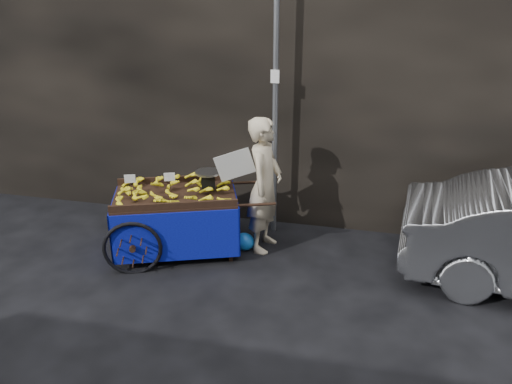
# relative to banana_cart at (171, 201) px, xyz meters

# --- Properties ---
(ground) EXTENTS (80.00, 80.00, 0.00)m
(ground) POSITION_rel_banana_cart_xyz_m (0.97, -0.34, -0.78)
(ground) COLOR black
(ground) RESTS_ON ground
(building_wall) EXTENTS (13.50, 2.00, 5.00)m
(building_wall) POSITION_rel_banana_cart_xyz_m (1.37, 2.26, 1.72)
(building_wall) COLOR black
(building_wall) RESTS_ON ground
(street_pole) EXTENTS (0.12, 0.10, 4.00)m
(street_pole) POSITION_rel_banana_cart_xyz_m (1.27, 0.96, 1.23)
(street_pole) COLOR slate
(street_pole) RESTS_ON ground
(banana_cart) EXTENTS (2.53, 1.79, 1.26)m
(banana_cart) POSITION_rel_banana_cart_xyz_m (0.00, 0.00, 0.00)
(banana_cart) COLOR black
(banana_cart) RESTS_ON ground
(vendor) EXTENTS (0.94, 0.76, 1.95)m
(vendor) POSITION_rel_banana_cart_xyz_m (1.25, 0.39, 0.20)
(vendor) COLOR #C6B493
(vendor) RESTS_ON ground
(plastic_bag) EXTENTS (0.30, 0.24, 0.27)m
(plastic_bag) POSITION_rel_banana_cart_xyz_m (0.99, 0.24, -0.65)
(plastic_bag) COLOR blue
(plastic_bag) RESTS_ON ground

